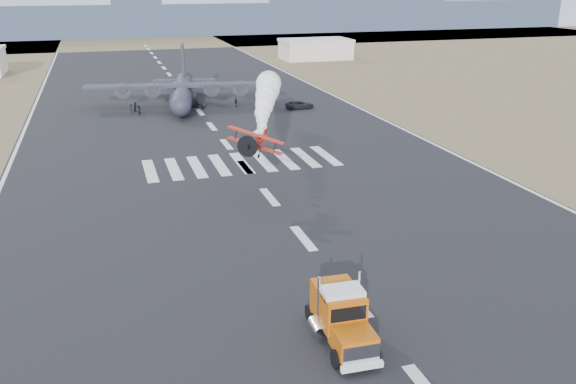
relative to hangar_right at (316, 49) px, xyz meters
name	(u,v)px	position (x,y,z in m)	size (l,w,h in m)	color
scrub_far	(140,39)	(-46.00, 80.00, -3.01)	(500.00, 80.00, 0.00)	olive
runway_markings	(226,144)	(-46.00, -90.00, -3.00)	(60.00, 260.00, 0.01)	silver
ridge_seg_d	(134,18)	(-46.00, 110.00, 3.49)	(150.00, 50.00, 13.00)	#8B9AB0
ridge_seg_e	(275,13)	(19.00, 110.00, 4.49)	(150.00, 50.00, 15.00)	#8B9AB0
ridge_seg_f	(400,9)	(84.00, 110.00, 5.49)	(150.00, 50.00, 17.00)	#8B9AB0
ridge_seg_g	(511,11)	(149.00, 110.00, 3.49)	(150.00, 50.00, 13.00)	#8B9AB0
hangar_right	(316,49)	(0.00, 0.00, 0.00)	(20.50, 12.50, 5.90)	beige
semi_truck	(341,315)	(-49.05, -143.03, -1.05)	(3.25, 8.92, 3.98)	black
aerobatic_biplane	(256,142)	(-47.25, -113.32, 3.35)	(6.41, 6.11, 3.21)	red
smoke_trail	(266,92)	(-38.70, -85.80, 3.61)	(12.18, 33.84, 4.11)	white
transport_aircraft	(183,91)	(-47.89, -58.27, -0.30)	(36.34, 29.79, 10.50)	black
support_vehicle	(300,105)	(-27.48, -68.52, -2.27)	(2.46, 5.33, 1.48)	black
crew_a	(172,107)	(-50.78, -63.84, -2.17)	(0.61, 0.50, 1.67)	black
crew_b	(136,107)	(-57.19, -62.01, -2.17)	(0.82, 0.51, 1.69)	black
crew_c	(131,109)	(-58.08, -63.81, -2.11)	(1.16, 0.54, 1.80)	black
crew_d	(236,102)	(-38.62, -63.35, -2.13)	(1.03, 0.53, 1.76)	black
crew_e	(204,103)	(-44.52, -61.79, -2.15)	(0.84, 0.52, 1.73)	black
crew_f	(197,105)	(-46.23, -64.04, -2.10)	(1.69, 0.55, 1.82)	black
crew_g	(176,105)	(-49.80, -62.18, -2.23)	(0.57, 0.47, 1.56)	black
crew_h	(139,110)	(-56.92, -65.63, -2.09)	(0.89, 0.55, 1.83)	black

